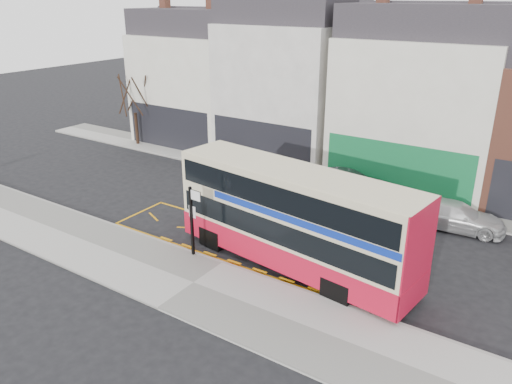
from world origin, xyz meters
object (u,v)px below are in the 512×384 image
Objects in this scene: street_tree_left at (133,84)px; car_white at (455,216)px; car_silver at (224,161)px; car_grey at (348,185)px; street_tree_right at (467,148)px; bus_stop_post at (193,215)px; double_decker_bus at (294,218)px.

car_white is at bearing -4.22° from street_tree_left.
car_grey is at bearing -92.71° from car_silver.
car_silver is 14.52m from street_tree_right.
street_tree_right is at bearing 2.16° from car_white.
car_white is at bearing -114.08° from car_grey.
bus_stop_post is at bearing -122.99° from street_tree_right.
street_tree_left is at bearing -175.93° from street_tree_right.
double_decker_bus is 2.36× the size of car_white.
bus_stop_post is 18.69m from street_tree_left.
street_tree_right is (5.49, 2.58, 2.46)m from car_grey.
car_silver is 9.97m from street_tree_left.
car_grey is at bearing 105.91° from double_decker_bus.
car_grey is (8.53, 0.25, 0.06)m from car_silver.
car_white is at bearing -96.58° from car_silver.
car_silver is 0.89× the size of car_grey.
car_grey is at bearing 79.31° from bus_stop_post.
car_white is (14.56, -0.56, -0.03)m from car_silver.
bus_stop_post is at bearing -36.57° from street_tree_left.
street_tree_left reaches higher than car_silver.
car_grey is (2.74, 10.10, -1.27)m from bus_stop_post.
double_decker_bus is 12.82m from car_silver.
double_decker_bus is 2.66× the size of car_silver.
street_tree_right is at bearing -81.26° from car_grey.
car_grey is at bearing -3.04° from street_tree_left.
double_decker_bus reaches higher than car_white.
car_white is (8.77, 9.29, -1.36)m from bus_stop_post.
street_tree_right is (-0.54, 3.39, 2.55)m from car_white.
street_tree_left is (-9.07, 1.18, 3.95)m from car_silver.
bus_stop_post is 0.68× the size of car_grey.
bus_stop_post is 0.67× the size of street_tree_right.
double_decker_bus reaches higher than bus_stop_post.
bus_stop_post is (-3.99, -1.70, -0.23)m from double_decker_bus.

